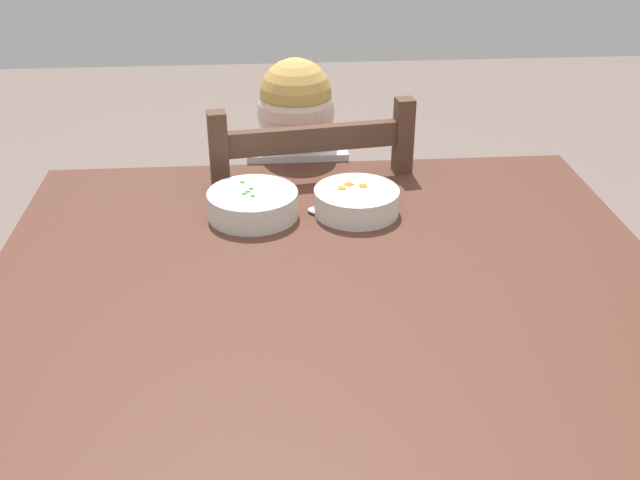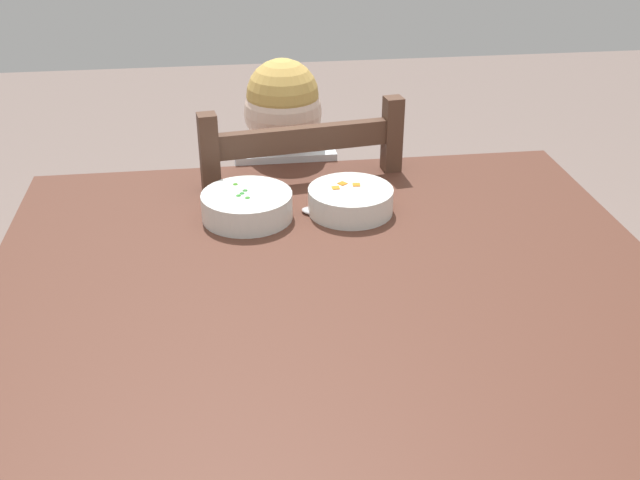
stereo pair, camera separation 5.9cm
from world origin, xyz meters
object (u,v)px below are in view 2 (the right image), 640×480
dining_table (335,346)px  dining_chair (290,270)px  child_figure (286,202)px  spoon (325,213)px  bowl_of_peas (247,205)px  bowl_of_carrots (350,200)px

dining_table → dining_chair: dining_chair is taller
child_figure → spoon: 0.33m
spoon → bowl_of_peas: bearing=176.6°
dining_table → bowl_of_carrots: bowl_of_carrots is taller
dining_chair → bowl_of_carrots: dining_chair is taller
dining_table → child_figure: size_ratio=1.18×
bowl_of_peas → spoon: 0.15m
bowl_of_carrots → spoon: bearing=-170.0°
bowl_of_peas → bowl_of_carrots: 0.19m
dining_table → spoon: 0.29m
dining_table → bowl_of_carrots: size_ratio=6.94×
dining_table → spoon: (0.02, 0.27, 0.11)m
dining_table → bowl_of_peas: bearing=113.6°
dining_chair → bowl_of_carrots: bearing=-73.4°
bowl_of_peas → bowl_of_carrots: bearing=0.0°
child_figure → bowl_of_carrots: 0.34m
dining_chair → spoon: size_ratio=6.94×
bowl_of_carrots → bowl_of_peas: bearing=-180.0°
child_figure → bowl_of_peas: size_ratio=5.59×
bowl_of_carrots → spoon: (-0.05, -0.01, -0.02)m
child_figure → bowl_of_carrots: bearing=-71.8°
dining_table → child_figure: (-0.03, 0.57, -0.01)m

